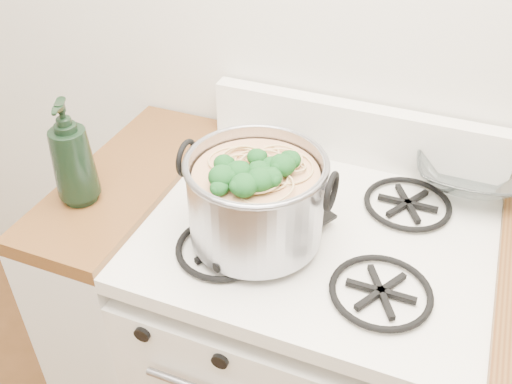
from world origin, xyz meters
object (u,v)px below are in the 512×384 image
at_px(gas_range, 308,357).
at_px(spatula, 306,215).
at_px(glass_bowl, 468,177).
at_px(stock_pot, 256,199).
at_px(bottle, 71,153).

distance_m(gas_range, spatula, 0.50).
bearing_deg(gas_range, spatula, -175.27).
distance_m(spatula, glass_bowl, 0.43).
relative_size(gas_range, spatula, 2.98).
distance_m(stock_pot, bottle, 0.43).
bearing_deg(stock_pot, spatula, 46.07).
xyz_separation_m(stock_pot, bottle, (-0.43, -0.03, 0.03)).
height_order(spatula, glass_bowl, glass_bowl).
bearing_deg(stock_pot, bottle, -175.64).
height_order(gas_range, stock_pot, stock_pot).
bearing_deg(glass_bowl, gas_range, -136.13).
bearing_deg(bottle, gas_range, -11.00).
bearing_deg(glass_bowl, bottle, -154.30).
relative_size(stock_pot, bottle, 1.26).
height_order(glass_bowl, bottle, bottle).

